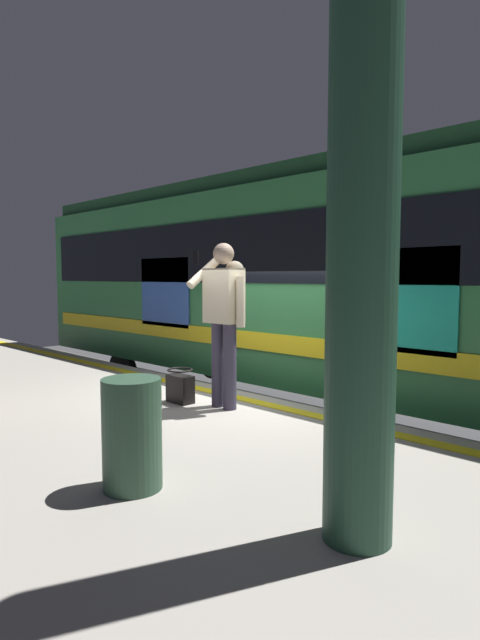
% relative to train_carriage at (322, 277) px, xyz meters
% --- Properties ---
extents(ground_plane, '(26.23, 26.23, 0.00)m').
position_rel_train_carriage_xyz_m(ground_plane, '(-0.45, 2.10, -2.42)').
color(ground_plane, '#3D3D3F').
extents(platform, '(17.49, 4.37, 1.04)m').
position_rel_train_carriage_xyz_m(platform, '(-0.45, 4.29, -1.90)').
color(platform, '#9E998E').
rests_on(platform, ground).
extents(safety_line, '(17.14, 0.16, 0.01)m').
position_rel_train_carriage_xyz_m(safety_line, '(-0.45, 2.40, -1.37)').
color(safety_line, yellow).
rests_on(safety_line, platform).
extents(track_rail_near, '(22.73, 0.08, 0.16)m').
position_rel_train_carriage_xyz_m(track_rail_near, '(-0.45, 0.71, -2.34)').
color(track_rail_near, slate).
rests_on(track_rail_near, ground).
extents(track_rail_far, '(22.73, 0.08, 0.16)m').
position_rel_train_carriage_xyz_m(track_rail_far, '(-0.45, -0.72, -2.34)').
color(track_rail_far, slate).
rests_on(track_rail_far, ground).
extents(train_carriage, '(11.77, 2.91, 3.76)m').
position_rel_train_carriage_xyz_m(train_carriage, '(0.00, 0.00, 0.00)').
color(train_carriage, '#2D723F').
rests_on(train_carriage, ground).
extents(passenger, '(0.57, 0.55, 1.73)m').
position_rel_train_carriage_xyz_m(passenger, '(-0.79, 2.81, -0.35)').
color(passenger, '#383347').
rests_on(passenger, platform).
extents(handbag, '(0.31, 0.28, 0.37)m').
position_rel_train_carriage_xyz_m(handbag, '(-0.28, 3.00, -1.20)').
color(handbag, black).
rests_on(handbag, platform).
extents(station_column, '(0.36, 0.36, 3.37)m').
position_rel_train_carriage_xyz_m(station_column, '(-3.29, 4.21, 0.31)').
color(station_column, '#1E3F2D').
rests_on(station_column, platform).
extents(trash_bin, '(0.39, 0.39, 0.73)m').
position_rel_train_carriage_xyz_m(trash_bin, '(-1.89, 4.68, -1.01)').
color(trash_bin, '#2D4C38').
rests_on(trash_bin, platform).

